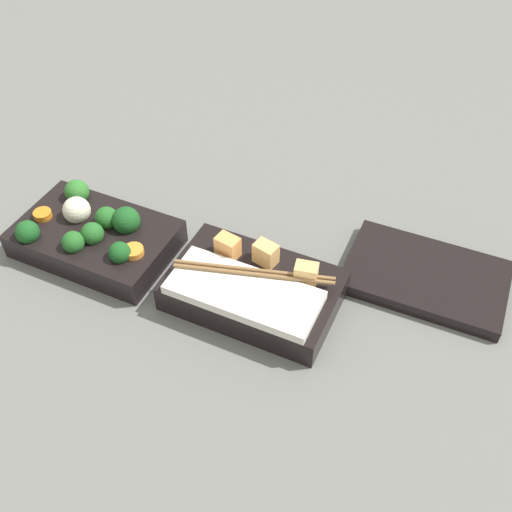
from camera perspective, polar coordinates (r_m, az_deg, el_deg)
The scene contains 4 objects.
ground_plane at distance 0.80m, azimuth -8.57°, elevation -2.11°, with size 3.00×3.00×0.00m, color slate.
bento_tray_vegetable at distance 0.84m, azimuth -15.13°, elevation 1.96°, with size 0.21×0.13×0.07m.
bento_tray_rice at distance 0.75m, azimuth -0.28°, elevation -3.14°, with size 0.21×0.13×0.07m.
bento_lid at distance 0.81m, azimuth 15.83°, elevation -1.90°, with size 0.21×0.13×0.02m, color black.
Camera 1 is at (0.33, -0.43, 0.59)m, focal length 42.00 mm.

